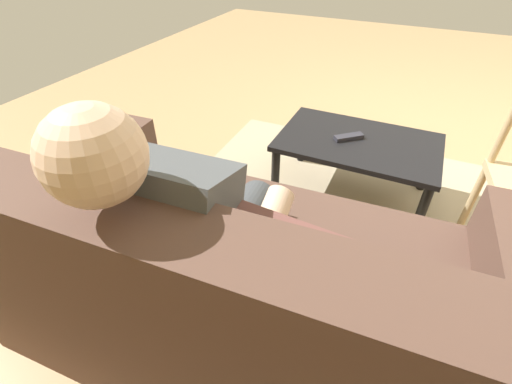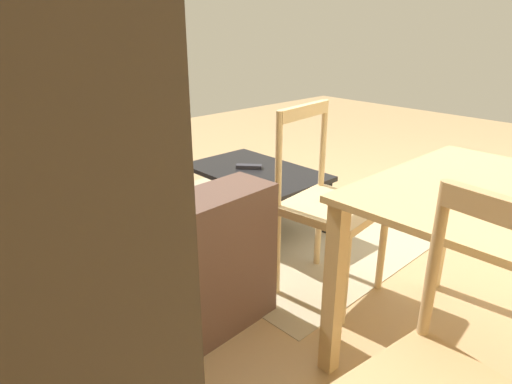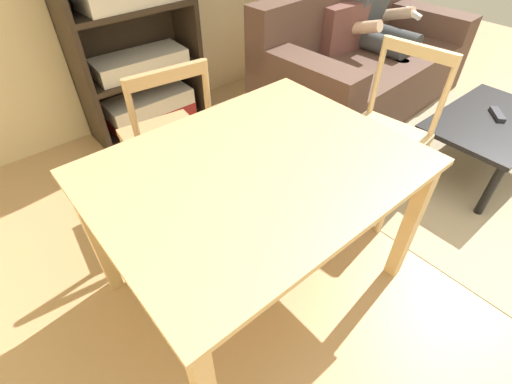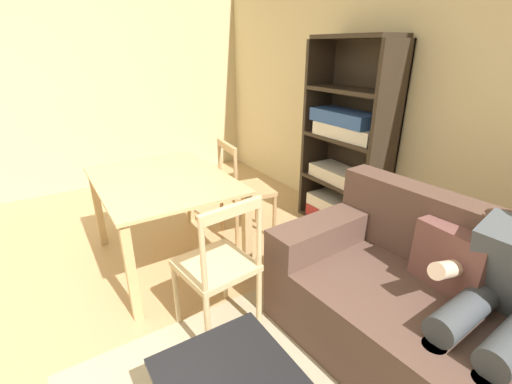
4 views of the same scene
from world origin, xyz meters
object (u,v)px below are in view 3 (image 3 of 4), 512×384
at_px(coffee_table, 490,126).
at_px(person_lounging, 374,25).
at_px(couch, 359,65).
at_px(tv_remote, 497,114).
at_px(dining_chair_near_wall, 168,140).
at_px(dining_chair_facing_couch, 385,136).
at_px(bookshelf, 132,31).
at_px(dining_table, 256,185).

bearing_deg(coffee_table, person_lounging, 74.98).
bearing_deg(couch, tv_remote, -93.71).
distance_m(person_lounging, tv_remote, 1.26).
relative_size(person_lounging, dining_chair_near_wall, 1.22).
height_order(person_lounging, coffee_table, person_lounging).
bearing_deg(dining_chair_near_wall, person_lounging, 5.27).
bearing_deg(dining_chair_facing_couch, bookshelf, 110.62).
bearing_deg(dining_table, couch, 25.08).
distance_m(coffee_table, bookshelf, 2.49).
bearing_deg(tv_remote, dining_table, 40.47).
relative_size(person_lounging, bookshelf, 0.64).
distance_m(tv_remote, dining_chair_near_wall, 2.10).
bearing_deg(bookshelf, person_lounging, -23.01).
relative_size(couch, bookshelf, 1.08).
distance_m(bookshelf, dining_chair_near_wall, 1.04).
xyz_separation_m(person_lounging, dining_table, (-2.10, -0.95, 0.03)).
relative_size(couch, person_lounging, 1.70).
height_order(tv_remote, bookshelf, bookshelf).
xyz_separation_m(couch, dining_chair_facing_couch, (-0.95, -0.89, 0.13)).
bearing_deg(coffee_table, bookshelf, 126.27).
height_order(tv_remote, dining_chair_facing_couch, dining_chair_facing_couch).
xyz_separation_m(person_lounging, tv_remote, (-0.27, -1.21, -0.20)).
xyz_separation_m(person_lounging, dining_chair_facing_couch, (-1.14, -0.94, -0.14)).
bearing_deg(dining_chair_near_wall, dining_chair_facing_couch, -38.04).
distance_m(tv_remote, bookshelf, 2.51).
xyz_separation_m(dining_table, dining_chair_near_wall, (-0.00, 0.75, -0.17)).
height_order(couch, dining_chair_facing_couch, dining_chair_facing_couch).
bearing_deg(coffee_table, dining_chair_facing_couch, 161.05).
relative_size(bookshelf, dining_chair_facing_couch, 1.93).
relative_size(dining_chair_near_wall, dining_chair_facing_couch, 1.00).
xyz_separation_m(bookshelf, dining_chair_near_wall, (-0.32, -0.95, -0.28)).
bearing_deg(tv_remote, dining_chair_facing_couch, 31.55).
bearing_deg(person_lounging, coffee_table, -105.02).
height_order(person_lounging, bookshelf, bookshelf).
bearing_deg(person_lounging, tv_remote, -102.47).
xyz_separation_m(person_lounging, dining_chair_near_wall, (-2.10, -0.19, -0.13)).
bearing_deg(bookshelf, dining_chair_facing_couch, -69.38).
bearing_deg(coffee_table, dining_chair_near_wall, 149.84).
relative_size(dining_table, dining_chair_facing_couch, 1.34).
xyz_separation_m(dining_table, dining_chair_facing_couch, (0.96, 0.00, -0.17)).
relative_size(couch, dining_table, 1.55).
height_order(coffee_table, bookshelf, bookshelf).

